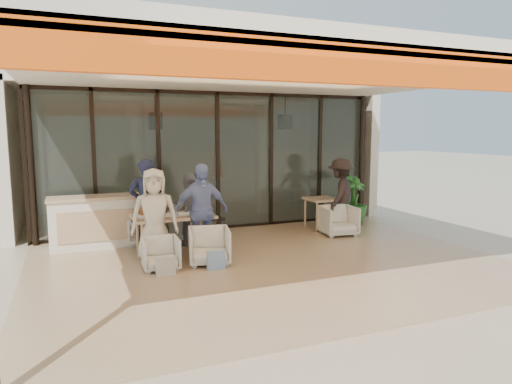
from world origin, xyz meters
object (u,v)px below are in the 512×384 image
diner_navy (146,205)px  side_chair (339,219)px  side_table (321,202)px  diner_cream (155,216)px  dining_table (173,218)px  chair_near_right (209,244)px  chair_far_right (184,226)px  host_counter (98,221)px  diner_periwinkle (201,211)px  potted_palm (353,200)px  chair_near_left (161,252)px  standing_woman (340,195)px  diner_grey (189,210)px  chair_far_left (143,228)px

diner_navy → side_chair: (4.12, -0.37, -0.52)m
side_table → diner_cream: bearing=-162.8°
diner_navy → dining_table: bearing=135.2°
chair_near_right → diner_navy: (-0.84, 1.40, 0.53)m
chair_far_right → diner_cream: 1.72m
host_counter → chair_far_right: 1.72m
dining_table → diner_periwinkle: bearing=-47.0°
chair_near_right → side_chair: bearing=29.7°
chair_far_right → diner_cream: diner_cream is taller
diner_cream → potted_palm: diner_cream is taller
host_counter → diner_cream: bearing=-59.0°
diner_cream → side_table: 4.31m
chair_near_left → diner_navy: (0.00, 1.40, 0.59)m
chair_far_right → side_chair: (3.28, -0.87, 0.07)m
chair_far_right → side_table: bearing=-174.1°
potted_palm → diner_navy: bearing=-175.5°
standing_woman → diner_grey: bearing=-40.4°
chair_far_left → side_table: bearing=-177.0°
chair_far_left → chair_near_left: (0.00, -1.90, -0.02)m
dining_table → chair_near_right: dining_table is taller
chair_near_right → potted_palm: potted_palm is taller
dining_table → diner_periwinkle: diner_periwinkle is taller
standing_woman → chair_far_right: bearing=-48.3°
diner_navy → diner_periwinkle: 1.23m
chair_far_right → side_chair: bearing=173.1°
chair_far_right → standing_woman: size_ratio=0.36×
diner_grey → standing_woman: (3.61, 0.09, 0.10)m
dining_table → diner_navy: (-0.41, 0.44, 0.20)m
standing_woman → side_chair: bearing=12.6°
diner_navy → diner_cream: (0.00, -0.90, -0.06)m
chair_far_right → potted_palm: size_ratio=0.48×
diner_navy → standing_woman: 4.45m
chair_far_left → chair_near_right: (0.84, -1.90, 0.03)m
diner_cream → side_chair: (4.12, 0.53, -0.47)m
dining_table → diner_cream: 0.63m
dining_table → standing_woman: bearing=7.5°
diner_grey → side_table: size_ratio=1.99×
diner_periwinkle → chair_near_right: bearing=-91.6°
diner_navy → side_table: (4.12, 0.38, -0.25)m
diner_periwinkle → diner_navy: bearing=131.5°
chair_far_left → diner_cream: (0.00, -1.40, 0.51)m
chair_near_left → diner_navy: 1.52m
diner_navy → side_table: size_ratio=2.39×
chair_near_left → diner_cream: 0.73m
standing_woman → diner_navy: bearing=-40.6°
diner_navy → diner_periwinkle: diner_navy is taller
chair_far_left → side_table: side_table is taller
host_counter → chair_near_right: bearing=-48.7°
chair_near_left → side_table: 4.50m
chair_far_right → potted_palm: 4.17m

